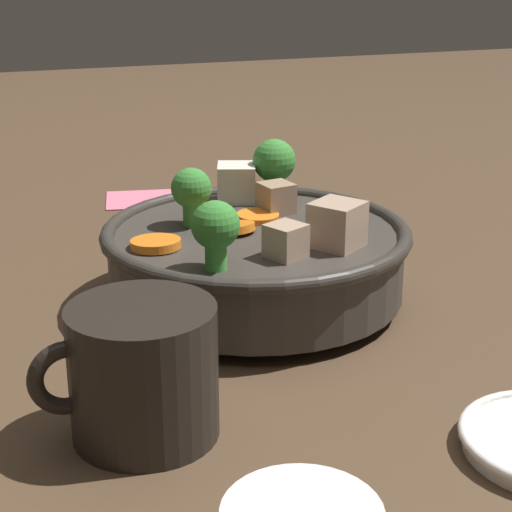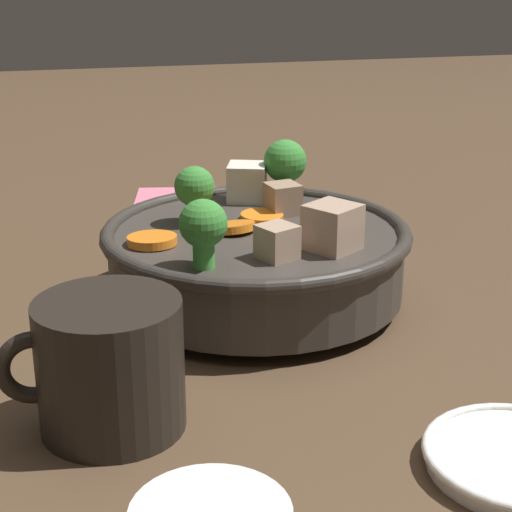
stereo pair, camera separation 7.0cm
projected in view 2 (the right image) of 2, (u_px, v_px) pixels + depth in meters
The scene contains 4 objects.
ground_plane at pixel (256, 302), 0.72m from camera, with size 3.00×3.00×0.00m, color #4C3826.
stirfry_bowl at pixel (256, 252), 0.70m from camera, with size 0.25×0.25×0.12m.
dark_mug at pixel (108, 365), 0.52m from camera, with size 0.11×0.09×0.08m.
napkin at pixel (183, 196), 1.02m from camera, with size 0.12×0.10×0.00m.
Camera 2 is at (0.16, 0.64, 0.28)m, focal length 60.00 mm.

